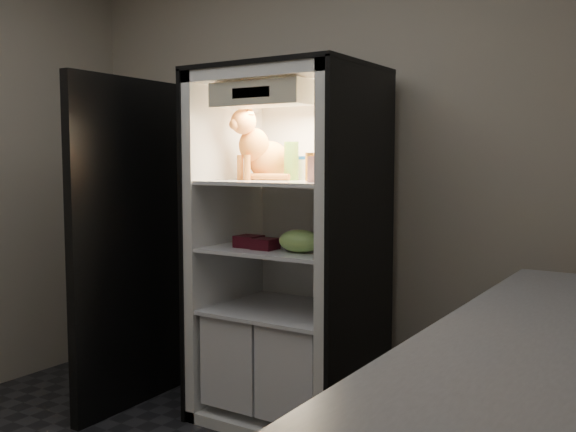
% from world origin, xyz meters
% --- Properties ---
extents(room_shell, '(3.60, 3.60, 3.60)m').
position_xyz_m(room_shell, '(0.00, 0.00, 1.62)').
color(room_shell, white).
rests_on(room_shell, floor).
extents(refrigerator, '(0.90, 0.72, 1.88)m').
position_xyz_m(refrigerator, '(0.00, 1.38, 0.79)').
color(refrigerator, white).
rests_on(refrigerator, floor).
extents(fridge_door, '(0.08, 0.87, 1.85)m').
position_xyz_m(fridge_door, '(-0.85, 1.04, 0.91)').
color(fridge_door, black).
rests_on(fridge_door, floor).
extents(tabby_cat, '(0.34, 0.41, 0.41)m').
position_xyz_m(tabby_cat, '(-0.18, 1.37, 1.44)').
color(tabby_cat, '#C95119').
rests_on(tabby_cat, refrigerator).
extents(parmesan_shaker, '(0.08, 0.08, 0.20)m').
position_xyz_m(parmesan_shaker, '(0.01, 1.38, 1.39)').
color(parmesan_shaker, green).
rests_on(parmesan_shaker, refrigerator).
extents(mayo_tub, '(0.09, 0.09, 0.13)m').
position_xyz_m(mayo_tub, '(0.04, 1.47, 1.35)').
color(mayo_tub, white).
rests_on(mayo_tub, refrigerator).
extents(salsa_jar, '(0.08, 0.08, 0.14)m').
position_xyz_m(salsa_jar, '(0.16, 1.34, 1.36)').
color(salsa_jar, maroon).
rests_on(salsa_jar, refrigerator).
extents(pepper_jar, '(0.13, 0.13, 0.21)m').
position_xyz_m(pepper_jar, '(0.25, 1.40, 1.40)').
color(pepper_jar, '#9E2C15').
rests_on(pepper_jar, refrigerator).
extents(cream_carton, '(0.07, 0.07, 0.13)m').
position_xyz_m(cream_carton, '(0.27, 1.20, 1.35)').
color(cream_carton, silver).
rests_on(cream_carton, refrigerator).
extents(soda_can_a, '(0.06, 0.06, 0.11)m').
position_xyz_m(soda_can_a, '(0.22, 1.44, 0.99)').
color(soda_can_a, black).
rests_on(soda_can_a, refrigerator).
extents(soda_can_b, '(0.07, 0.07, 0.14)m').
position_xyz_m(soda_can_b, '(0.30, 1.32, 1.01)').
color(soda_can_b, black).
rests_on(soda_can_b, refrigerator).
extents(soda_can_c, '(0.06, 0.06, 0.12)m').
position_xyz_m(soda_can_c, '(0.25, 1.29, 1.00)').
color(soda_can_c, black).
rests_on(soda_can_c, refrigerator).
extents(condiment_jar, '(0.06, 0.06, 0.09)m').
position_xyz_m(condiment_jar, '(0.01, 1.40, 0.98)').
color(condiment_jar, '#543D18').
rests_on(condiment_jar, refrigerator).
extents(grape_bag, '(0.23, 0.16, 0.11)m').
position_xyz_m(grape_bag, '(0.18, 1.19, 1.00)').
color(grape_bag, '#92C45B').
rests_on(grape_bag, refrigerator).
extents(berry_box_left, '(0.12, 0.12, 0.06)m').
position_xyz_m(berry_box_left, '(-0.15, 1.21, 0.97)').
color(berry_box_left, '#450B16').
rests_on(berry_box_left, refrigerator).
extents(berry_box_right, '(0.11, 0.11, 0.06)m').
position_xyz_m(berry_box_right, '(-0.03, 1.18, 0.97)').
color(berry_box_right, '#450B16').
rests_on(berry_box_right, refrigerator).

